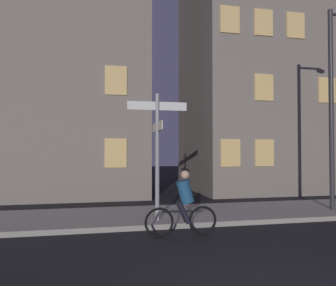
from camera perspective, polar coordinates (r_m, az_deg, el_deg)
sidewalk_kerb at (r=10.64m, az=1.30°, el=-12.30°), size 40.00×3.07×0.14m
signpost at (r=9.36m, az=-1.86°, el=-0.16°), size 1.71×1.44×3.58m
street_lamp at (r=12.60m, az=26.90°, el=7.73°), size 1.44×0.28×6.73m
cyclist at (r=8.26m, az=2.64°, el=-10.71°), size 1.82×0.32×1.61m
building_right_block at (r=20.03m, az=16.00°, el=18.43°), size 8.08×6.18×17.70m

